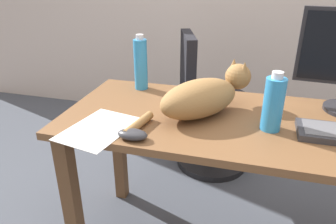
{
  "coord_description": "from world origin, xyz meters",
  "views": [
    {
      "loc": [
        -0.01,
        -1.17,
        1.28
      ],
      "look_at": [
        -0.3,
        -0.13,
        0.78
      ],
      "focal_mm": 34.14,
      "sensor_mm": 36.0,
      "label": 1
    }
  ],
  "objects_px": {
    "office_chair": "(207,113)",
    "water_bottle": "(141,64)",
    "spray_bottle": "(273,104)",
    "computer_mouse": "(132,134)",
    "cat": "(204,96)"
  },
  "relations": [
    {
      "from": "spray_bottle",
      "to": "water_bottle",
      "type": "bearing_deg",
      "value": 155.33
    },
    {
      "from": "water_bottle",
      "to": "computer_mouse",
      "type": "bearing_deg",
      "value": -73.8
    },
    {
      "from": "office_chair",
      "to": "spray_bottle",
      "type": "relative_size",
      "value": 4.05
    },
    {
      "from": "spray_bottle",
      "to": "computer_mouse",
      "type": "bearing_deg",
      "value": -156.16
    },
    {
      "from": "cat",
      "to": "water_bottle",
      "type": "height_order",
      "value": "water_bottle"
    },
    {
      "from": "office_chair",
      "to": "water_bottle",
      "type": "height_order",
      "value": "water_bottle"
    },
    {
      "from": "cat",
      "to": "spray_bottle",
      "type": "bearing_deg",
      "value": -13.63
    },
    {
      "from": "office_chair",
      "to": "water_bottle",
      "type": "relative_size",
      "value": 3.41
    },
    {
      "from": "water_bottle",
      "to": "office_chair",
      "type": "bearing_deg",
      "value": 62.42
    },
    {
      "from": "computer_mouse",
      "to": "spray_bottle",
      "type": "distance_m",
      "value": 0.52
    },
    {
      "from": "water_bottle",
      "to": "cat",
      "type": "bearing_deg",
      "value": -32.02
    },
    {
      "from": "computer_mouse",
      "to": "water_bottle",
      "type": "bearing_deg",
      "value": 106.2
    },
    {
      "from": "computer_mouse",
      "to": "water_bottle",
      "type": "height_order",
      "value": "water_bottle"
    },
    {
      "from": "office_chair",
      "to": "spray_bottle",
      "type": "bearing_deg",
      "value": -66.28
    },
    {
      "from": "computer_mouse",
      "to": "water_bottle",
      "type": "distance_m",
      "value": 0.52
    }
  ]
}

